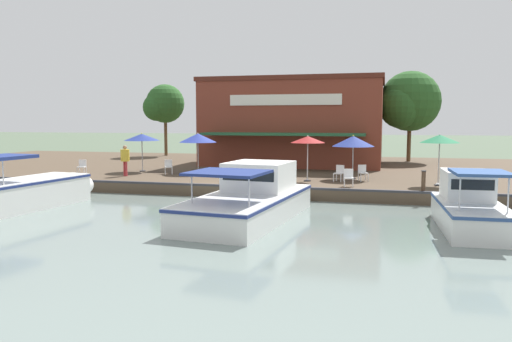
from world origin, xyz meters
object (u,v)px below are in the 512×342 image
object	(u,v)px
patio_umbrella_back_row	(308,140)
tree_behind_restaurant	(163,105)
motorboat_nearest_quay	(256,198)
tree_downstream_bank	(408,103)
motorboat_distant_upstream	(467,206)
mooring_post	(423,181)
cafe_chair_far_corner_seat	(168,166)
cafe_chair_under_first_umbrella	(363,172)
person_at_quay_edge	(125,157)
patio_umbrella_by_entrance	(198,138)
patio_umbrella_mid_patio_left	(353,141)
cafe_chair_back_row_seat	(349,177)
motorboat_outer_channel	(38,190)
waterfront_restaurant	(295,122)
cafe_chair_beside_entrance	(339,172)
patio_umbrella_near_quay_edge	(142,137)
cafe_chair_facing_river	(82,166)
patio_umbrella_mid_patio_right	(440,139)

from	to	relation	value
patio_umbrella_back_row	tree_behind_restaurant	bearing A→B (deg)	-135.16
motorboat_nearest_quay	tree_downstream_bank	size ratio (longest dim) A/B	1.29
motorboat_distant_upstream	mooring_post	xyz separation A→B (m)	(-4.45, -1.16, 0.32)
motorboat_distant_upstream	motorboat_nearest_quay	world-z (taller)	motorboat_distant_upstream
cafe_chair_far_corner_seat	motorboat_distant_upstream	xyz separation A→B (m)	(8.73, 15.27, -0.29)
patio_umbrella_back_row	cafe_chair_far_corner_seat	size ratio (longest dim) A/B	2.83
mooring_post	tree_downstream_bank	distance (m)	17.59
cafe_chair_under_first_umbrella	person_at_quay_edge	distance (m)	13.34
patio_umbrella_by_entrance	patio_umbrella_mid_patio_left	world-z (taller)	patio_umbrella_by_entrance
motorboat_distant_upstream	cafe_chair_back_row_seat	bearing A→B (deg)	-141.65
cafe_chair_back_row_seat	motorboat_outer_channel	distance (m)	14.17
tree_downstream_bank	tree_behind_restaurant	distance (m)	20.90
cafe_chair_far_corner_seat	mooring_post	bearing A→B (deg)	73.14
waterfront_restaurant	tree_downstream_bank	xyz separation A→B (m)	(-4.01, 8.02, 1.45)
waterfront_restaurant	cafe_chair_beside_entrance	distance (m)	11.02
cafe_chair_under_first_umbrella	patio_umbrella_near_quay_edge	bearing A→B (deg)	-96.42
cafe_chair_facing_river	patio_umbrella_mid_patio_left	bearing A→B (deg)	95.23
patio_umbrella_mid_patio_right	motorboat_nearest_quay	size ratio (longest dim) A/B	0.28
patio_umbrella_by_entrance	patio_umbrella_back_row	world-z (taller)	patio_umbrella_by_entrance
cafe_chair_back_row_seat	mooring_post	distance (m)	3.56
patio_umbrella_mid_patio_left	motorboat_outer_channel	distance (m)	15.83
cafe_chair_beside_entrance	tree_downstream_bank	distance (m)	15.00
mooring_post	cafe_chair_beside_entrance	bearing A→B (deg)	-129.06
cafe_chair_under_first_umbrella	cafe_chair_back_row_seat	bearing A→B (deg)	-12.91
cafe_chair_under_first_umbrella	motorboat_outer_channel	world-z (taller)	motorboat_outer_channel
cafe_chair_far_corner_seat	tree_downstream_bank	world-z (taller)	tree_downstream_bank
patio_umbrella_mid_patio_right	motorboat_distant_upstream	world-z (taller)	patio_umbrella_mid_patio_right
person_at_quay_edge	tree_behind_restaurant	xyz separation A→B (m)	(-15.62, -4.86, 3.44)
patio_umbrella_by_entrance	patio_umbrella_mid_patio_right	distance (m)	13.77
patio_umbrella_by_entrance	mooring_post	bearing A→B (deg)	67.17
patio_umbrella_back_row	cafe_chair_beside_entrance	bearing A→B (deg)	102.12
patio_umbrella_mid_patio_left	mooring_post	bearing A→B (deg)	37.04
tree_behind_restaurant	patio_umbrella_back_row	bearing A→B (deg)	44.84
waterfront_restaurant	patio_umbrella_mid_patio_right	distance (m)	13.74
patio_umbrella_near_quay_edge	mooring_post	size ratio (longest dim) A/B	2.41
cafe_chair_back_row_seat	cafe_chair_far_corner_seat	size ratio (longest dim) A/B	1.00
motorboat_nearest_quay	patio_umbrella_back_row	bearing A→B (deg)	172.79
cafe_chair_back_row_seat	cafe_chair_facing_river	xyz separation A→B (m)	(-1.76, -15.76, 0.00)
person_at_quay_edge	motorboat_outer_channel	distance (m)	7.19
patio_umbrella_back_row	person_at_quay_edge	xyz separation A→B (m)	(0.19, -10.48, -1.07)
patio_umbrella_mid_patio_right	patio_umbrella_near_quay_edge	world-z (taller)	patio_umbrella_mid_patio_right
patio_umbrella_mid_patio_right	person_at_quay_edge	world-z (taller)	patio_umbrella_mid_patio_right
cafe_chair_back_row_seat	motorboat_distant_upstream	bearing A→B (deg)	38.35
mooring_post	person_at_quay_edge	bearing A→B (deg)	-99.46
person_at_quay_edge	tree_behind_restaurant	world-z (taller)	tree_behind_restaurant
cafe_chair_facing_river	motorboat_outer_channel	xyz separation A→B (m)	(7.45, 2.78, -0.31)
cafe_chair_back_row_seat	cafe_chair_beside_entrance	world-z (taller)	same
person_at_quay_edge	motorboat_distant_upstream	xyz separation A→B (m)	(7.12, 17.22, -0.92)
waterfront_restaurant	person_at_quay_edge	bearing A→B (deg)	-37.43
cafe_chair_facing_river	mooring_post	distance (m)	19.33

